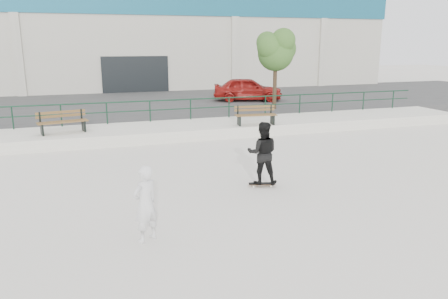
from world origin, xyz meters
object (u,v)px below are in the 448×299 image
object	(u,v)px
skateboard	(262,184)
red_car	(248,89)
bench_left	(62,122)
seated_skater	(145,204)
bench_right	(256,115)
standing_skater	(262,153)
tree	(276,49)

from	to	relation	value
skateboard	red_car	bearing A→B (deg)	86.14
bench_left	seated_skater	world-z (taller)	seated_skater
red_car	seated_skater	world-z (taller)	red_car
bench_right	standing_skater	xyz separation A→B (m)	(-2.64, -6.97, 0.09)
red_car	seated_skater	xyz separation A→B (m)	(-9.23, -17.66, -0.41)
seated_skater	bench_right	bearing A→B (deg)	-155.71
seated_skater	red_car	bearing A→B (deg)	-149.28
standing_skater	tree	bearing A→B (deg)	-95.13
tree	red_car	bearing A→B (deg)	93.01
tree	seated_skater	world-z (taller)	tree
bench_left	standing_skater	bearing A→B (deg)	-65.34
red_car	standing_skater	size ratio (longest dim) A/B	2.37
bench_left	bench_right	distance (m)	8.46
skateboard	standing_skater	distance (m)	0.96
bench_left	skateboard	distance (m)	9.72
bench_right	tree	world-z (taller)	tree
skateboard	seated_skater	bearing A→B (deg)	-129.80
bench_left	tree	size ratio (longest dim) A/B	0.47
bench_left	red_car	size ratio (longest dim) A/B	0.47
bench_right	skateboard	bearing A→B (deg)	-103.67
bench_right	standing_skater	bearing A→B (deg)	-103.67
skateboard	standing_skater	xyz separation A→B (m)	(0.00, 0.00, 0.96)
bench_right	skateboard	world-z (taller)	bench_right
tree	red_car	size ratio (longest dim) A/B	1.01
tree	standing_skater	world-z (taller)	tree
bench_right	standing_skater	world-z (taller)	standing_skater
tree	seated_skater	xyz separation A→B (m)	(-9.43, -13.89, -3.01)
bench_right	skateboard	distance (m)	7.51
standing_skater	bench_right	bearing A→B (deg)	-89.48
skateboard	bench_right	bearing A→B (deg)	85.13
red_car	skateboard	world-z (taller)	red_car
tree	red_car	xyz separation A→B (m)	(-0.20, 3.77, -2.60)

